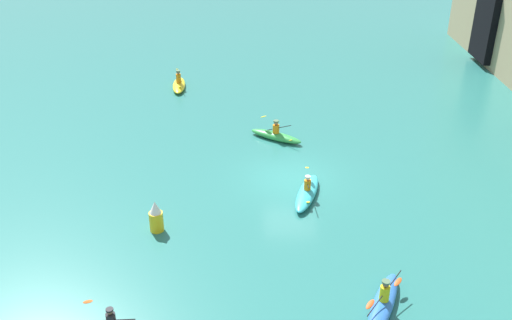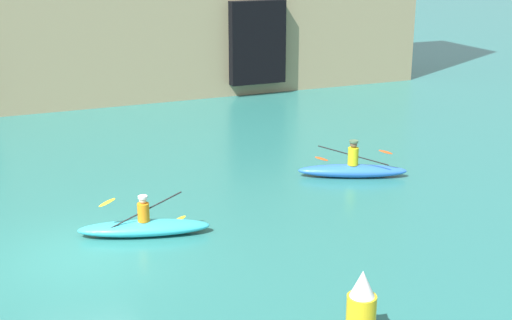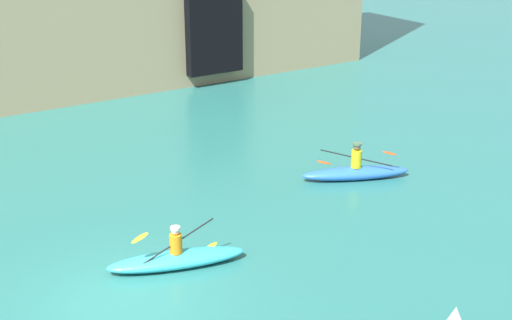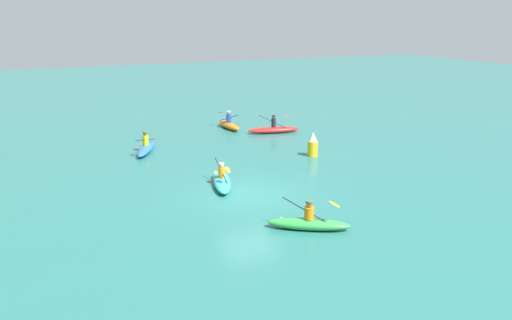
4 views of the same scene
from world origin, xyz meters
name	(u,v)px [view 1 (image 1 of 4)]	position (x,y,z in m)	size (l,w,h in m)	color
ground_plane	(290,178)	(0.00, 0.00, 0.00)	(120.00, 120.00, 0.00)	#28706B
kayak_green	(276,135)	(-4.16, -0.53, 0.25)	(2.14, 2.90, 1.19)	green
kayak_yellow	(179,85)	(-11.99, -6.57, 0.23)	(2.96, 0.99, 1.19)	yellow
kayak_cyan	(307,192)	(1.67, 0.63, 0.22)	(3.38, 1.67, 1.09)	#33B2C6
kayak_blue	(383,303)	(8.81, 2.52, 0.25)	(3.37, 1.99, 1.18)	blue
marker_buoy	(156,217)	(4.21, -5.61, 0.62)	(0.56, 0.56, 1.35)	yellow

